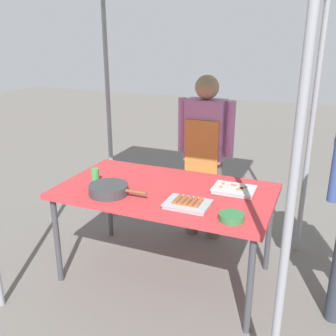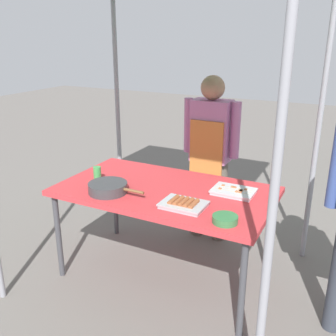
{
  "view_description": "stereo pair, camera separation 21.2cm",
  "coord_description": "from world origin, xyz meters",
  "px_view_note": "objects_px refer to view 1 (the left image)",
  "views": [
    {
      "loc": [
        1.05,
        -2.46,
        1.85
      ],
      "look_at": [
        0.0,
        0.05,
        0.9
      ],
      "focal_mm": 41.13,
      "sensor_mm": 36.0,
      "label": 1
    },
    {
      "loc": [
        1.24,
        -2.38,
        1.85
      ],
      "look_at": [
        0.0,
        0.05,
        0.9
      ],
      "focal_mm": 41.13,
      "sensor_mm": 36.0,
      "label": 2
    }
  ],
  "objects_px": {
    "tray_meat_skewers": "(234,189)",
    "cooking_wok": "(109,189)",
    "drink_cup_near_edge": "(95,176)",
    "vendor_woman": "(205,146)",
    "stall_table": "(165,195)",
    "tray_grilled_sausages": "(188,203)",
    "condiment_bowl": "(232,217)"
  },
  "relations": [
    {
      "from": "vendor_woman",
      "to": "drink_cup_near_edge",
      "type": "bearing_deg",
      "value": 52.72
    },
    {
      "from": "condiment_bowl",
      "to": "vendor_woman",
      "type": "xyz_separation_m",
      "value": [
        -0.51,
        1.06,
        0.12
      ]
    },
    {
      "from": "tray_meat_skewers",
      "to": "condiment_bowl",
      "type": "relative_size",
      "value": 1.91
    },
    {
      "from": "tray_grilled_sausages",
      "to": "tray_meat_skewers",
      "type": "distance_m",
      "value": 0.44
    },
    {
      "from": "cooking_wok",
      "to": "condiment_bowl",
      "type": "distance_m",
      "value": 0.92
    },
    {
      "from": "tray_meat_skewers",
      "to": "drink_cup_near_edge",
      "type": "relative_size",
      "value": 2.68
    },
    {
      "from": "vendor_woman",
      "to": "condiment_bowl",
      "type": "bearing_deg",
      "value": 115.69
    },
    {
      "from": "stall_table",
      "to": "cooking_wok",
      "type": "distance_m",
      "value": 0.43
    },
    {
      "from": "condiment_bowl",
      "to": "stall_table",
      "type": "bearing_deg",
      "value": 151.42
    },
    {
      "from": "tray_meat_skewers",
      "to": "tray_grilled_sausages",
      "type": "bearing_deg",
      "value": -121.26
    },
    {
      "from": "tray_meat_skewers",
      "to": "vendor_woman",
      "type": "xyz_separation_m",
      "value": [
        -0.41,
        0.59,
        0.13
      ]
    },
    {
      "from": "tray_meat_skewers",
      "to": "vendor_woman",
      "type": "bearing_deg",
      "value": 124.87
    },
    {
      "from": "tray_grilled_sausages",
      "to": "drink_cup_near_edge",
      "type": "distance_m",
      "value": 0.83
    },
    {
      "from": "tray_grilled_sausages",
      "to": "cooking_wok",
      "type": "bearing_deg",
      "value": -177.9
    },
    {
      "from": "stall_table",
      "to": "condiment_bowl",
      "type": "distance_m",
      "value": 0.67
    },
    {
      "from": "stall_table",
      "to": "drink_cup_near_edge",
      "type": "bearing_deg",
      "value": -170.97
    },
    {
      "from": "stall_table",
      "to": "tray_grilled_sausages",
      "type": "relative_size",
      "value": 5.35
    },
    {
      "from": "stall_table",
      "to": "tray_meat_skewers",
      "type": "bearing_deg",
      "value": 16.59
    },
    {
      "from": "condiment_bowl",
      "to": "drink_cup_near_edge",
      "type": "distance_m",
      "value": 1.16
    },
    {
      "from": "tray_grilled_sausages",
      "to": "vendor_woman",
      "type": "relative_size",
      "value": 0.2
    },
    {
      "from": "tray_grilled_sausages",
      "to": "vendor_woman",
      "type": "distance_m",
      "value": 1.0
    },
    {
      "from": "tray_grilled_sausages",
      "to": "drink_cup_near_edge",
      "type": "xyz_separation_m",
      "value": [
        -0.82,
        0.14,
        0.03
      ]
    },
    {
      "from": "tray_meat_skewers",
      "to": "condiment_bowl",
      "type": "bearing_deg",
      "value": -78.48
    },
    {
      "from": "condiment_bowl",
      "to": "drink_cup_near_edge",
      "type": "bearing_deg",
      "value": 168.65
    },
    {
      "from": "tray_grilled_sausages",
      "to": "condiment_bowl",
      "type": "bearing_deg",
      "value": -15.17
    },
    {
      "from": "tray_grilled_sausages",
      "to": "condiment_bowl",
      "type": "height_order",
      "value": "tray_grilled_sausages"
    },
    {
      "from": "tray_meat_skewers",
      "to": "cooking_wok",
      "type": "distance_m",
      "value": 0.92
    },
    {
      "from": "cooking_wok",
      "to": "vendor_woman",
      "type": "relative_size",
      "value": 0.29
    },
    {
      "from": "drink_cup_near_edge",
      "to": "vendor_woman",
      "type": "relative_size",
      "value": 0.07
    },
    {
      "from": "tray_meat_skewers",
      "to": "cooking_wok",
      "type": "relative_size",
      "value": 0.68
    },
    {
      "from": "tray_grilled_sausages",
      "to": "condiment_bowl",
      "type": "xyz_separation_m",
      "value": [
        0.32,
        -0.09,
        0.0
      ]
    },
    {
      "from": "cooking_wok",
      "to": "vendor_woman",
      "type": "height_order",
      "value": "vendor_woman"
    }
  ]
}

